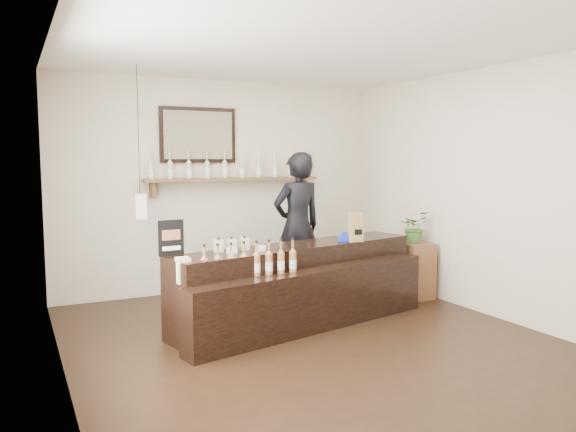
# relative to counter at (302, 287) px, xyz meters

# --- Properties ---
(ground) EXTENTS (5.00, 5.00, 0.00)m
(ground) POSITION_rel_counter_xyz_m (-0.20, -0.59, -0.40)
(ground) COLOR black
(ground) RESTS_ON ground
(room_shell) EXTENTS (5.00, 5.00, 5.00)m
(room_shell) POSITION_rel_counter_xyz_m (-0.20, -0.59, 1.31)
(room_shell) COLOR beige
(room_shell) RESTS_ON ground
(back_wall_decor) EXTENTS (2.66, 0.96, 1.69)m
(back_wall_decor) POSITION_rel_counter_xyz_m (-0.35, 1.79, 1.36)
(back_wall_decor) COLOR brown
(back_wall_decor) RESTS_ON ground
(counter) EXTENTS (3.06, 1.41, 0.99)m
(counter) POSITION_rel_counter_xyz_m (0.00, 0.00, 0.00)
(counter) COLOR black
(counter) RESTS_ON ground
(promo_sign) EXTENTS (0.25, 0.03, 0.35)m
(promo_sign) POSITION_rel_counter_xyz_m (-1.41, 0.05, 0.62)
(promo_sign) COLOR black
(promo_sign) RESTS_ON counter
(paper_bag) EXTENTS (0.16, 0.13, 0.32)m
(paper_bag) POSITION_rel_counter_xyz_m (0.71, 0.04, 0.60)
(paper_bag) COLOR olive
(paper_bag) RESTS_ON counter
(tape_dispenser) EXTENTS (0.14, 0.07, 0.11)m
(tape_dispenser) POSITION_rel_counter_xyz_m (0.60, 0.10, 0.49)
(tape_dispenser) COLOR #1B35C3
(tape_dispenser) RESTS_ON counter
(side_cabinet) EXTENTS (0.37, 0.50, 0.71)m
(side_cabinet) POSITION_rel_counter_xyz_m (1.80, 0.36, -0.04)
(side_cabinet) COLOR brown
(side_cabinet) RESTS_ON ground
(potted_plant) EXTENTS (0.43, 0.39, 0.40)m
(potted_plant) POSITION_rel_counter_xyz_m (1.80, 0.36, 0.51)
(potted_plant) COLOR #3E6E2C
(potted_plant) RESTS_ON side_cabinet
(shopkeeper) EXTENTS (0.81, 0.57, 2.10)m
(shopkeeper) POSITION_rel_counter_xyz_m (0.44, 0.96, 0.65)
(shopkeeper) COLOR black
(shopkeeper) RESTS_ON ground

